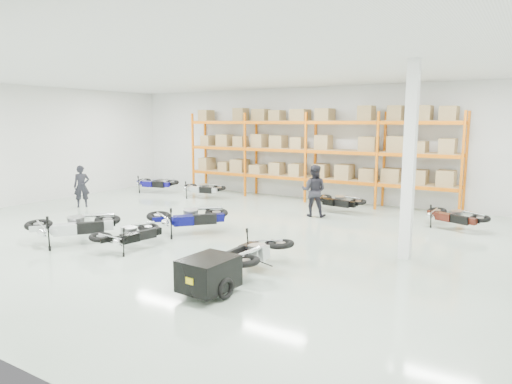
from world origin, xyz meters
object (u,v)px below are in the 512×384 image
Objects in this scene: moto_black_far_left at (130,230)px; moto_blue_centre at (189,212)px; moto_back_b at (202,186)px; moto_back_c at (338,198)px; moto_silver_left at (73,220)px; person_left at (82,186)px; moto_back_d at (454,212)px; moto_touring_right at (255,246)px; trailer at (209,274)px; person_back at (314,191)px; moto_back_a at (155,180)px.

moto_blue_centre is at bearing -84.71° from moto_black_far_left.
moto_back_c is (5.92, 0.12, -0.01)m from moto_back_b.
moto_back_b is at bearing -12.49° from moto_blue_centre.
person_left is at bearing -1.86° from moto_silver_left.
moto_back_d is (8.12, 6.91, -0.12)m from moto_silver_left.
moto_touring_right reaches higher than trailer.
person_left is at bearing 6.43° from person_back.
moto_touring_right is 1.60m from trailer.
moto_silver_left is 1.17× the size of person_back.
moto_blue_centre is 1.15× the size of person_back.
moto_back_c is at bearing -99.37° from moto_black_far_left.
moto_blue_centre is 4.77m from trailer.
person_back is (5.49, -0.95, 0.35)m from moto_back_b.
person_left reaches higher than moto_black_far_left.
moto_back_a is 2.71m from moto_back_b.
moto_silver_left is 5.19m from moto_touring_right.
moto_touring_right reaches higher than moto_back_d.
moto_back_b is 1.01× the size of moto_back_c.
person_back is (8.20, -1.02, 0.31)m from moto_back_a.
moto_silver_left reaches higher than moto_blue_centre.
moto_silver_left is 7.51m from person_back.
moto_blue_centre is at bearing -137.72° from moto_back_a.
person_left is (-4.20, 3.49, 0.15)m from moto_silver_left.
moto_back_c is at bearing -81.61° from moto_silver_left.
moto_touring_right is 1.06× the size of trailer.
moto_back_b is at bearing -100.00° from moto_back_a.
moto_blue_centre is at bearing 149.24° from moto_back_d.
moto_blue_centre reaches higher than moto_black_far_left.
person_back is (1.99, 4.05, 0.25)m from moto_blue_centre.
moto_back_c is (2.41, 5.11, -0.10)m from moto_blue_centre.
moto_black_far_left is 9.20m from moto_back_d.
moto_silver_left is at bearing -173.88° from moto_touring_right.
moto_back_b is 5.58m from person_back.
person_left is 0.89× the size of person_back.
moto_touring_right is at bearing -69.02° from person_left.
moto_silver_left is 7.59m from moto_back_b.
moto_back_a is (-6.02, 7.10, 0.06)m from moto_black_far_left.
moto_back_a is at bearing 143.79° from moto_touring_right.
moto_touring_right is (5.16, 0.59, -0.08)m from moto_silver_left.
trailer is 7.60m from person_back.
moto_blue_centre is 4.52m from person_back.
moto_back_a reaches higher than moto_back_c.
person_left reaches higher than moto_back_c.
person_back reaches higher than moto_blue_centre.
moto_blue_centre is at bearing 164.93° from moto_back_c.
moto_blue_centre is 0.98× the size of moto_silver_left.
moto_back_b is 9.80m from moto_back_d.
moto_black_far_left is 3.77m from trailer.
moto_back_c reaches higher than moto_back_d.
moto_blue_centre is 5.65m from moto_back_c.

